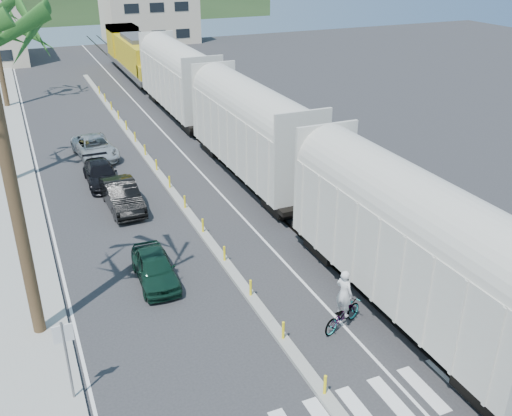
% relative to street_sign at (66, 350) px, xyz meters
% --- Properties ---
extents(ground, '(140.00, 140.00, 0.00)m').
position_rel_street_sign_xyz_m(ground, '(7.30, -2.00, -1.97)').
color(ground, '#28282B').
rests_on(ground, ground).
extents(sidewalk, '(3.00, 90.00, 0.15)m').
position_rel_street_sign_xyz_m(sidewalk, '(-1.20, 23.00, -1.90)').
color(sidewalk, gray).
rests_on(sidewalk, ground).
extents(rails, '(1.56, 100.00, 0.06)m').
position_rel_street_sign_xyz_m(rails, '(12.30, 26.00, -1.94)').
color(rails, black).
rests_on(rails, ground).
extents(median, '(0.45, 60.00, 0.85)m').
position_rel_street_sign_xyz_m(median, '(7.30, 17.96, -1.88)').
color(median, gray).
rests_on(median, ground).
extents(lane_markings, '(9.42, 90.00, 0.01)m').
position_rel_street_sign_xyz_m(lane_markings, '(5.15, 23.00, -1.97)').
color(lane_markings, silver).
rests_on(lane_markings, ground).
extents(freight_train, '(3.00, 60.94, 5.85)m').
position_rel_street_sign_xyz_m(freight_train, '(12.30, 20.43, 0.93)').
color(freight_train, beige).
rests_on(freight_train, ground).
extents(street_sign, '(0.60, 0.08, 3.00)m').
position_rel_street_sign_xyz_m(street_sign, '(0.00, 0.00, 0.00)').
color(street_sign, slate).
rests_on(street_sign, ground).
extents(buildings, '(38.00, 27.00, 10.00)m').
position_rel_street_sign_xyz_m(buildings, '(0.89, 69.66, 2.39)').
color(buildings, beige).
rests_on(buildings, ground).
extents(car_lead, '(1.83, 3.99, 1.32)m').
position_rel_street_sign_xyz_m(car_lead, '(4.10, 5.78, -1.31)').
color(car_lead, '#0F2F22').
rests_on(car_lead, ground).
extents(car_second, '(1.89, 4.67, 1.50)m').
position_rel_street_sign_xyz_m(car_second, '(4.30, 13.55, -1.22)').
color(car_second, black).
rests_on(car_second, ground).
extents(car_third, '(1.82, 4.36, 1.26)m').
position_rel_street_sign_xyz_m(car_third, '(3.85, 17.49, -1.34)').
color(car_third, black).
rests_on(car_third, ground).
extents(car_rear, '(3.23, 5.40, 1.38)m').
position_rel_street_sign_xyz_m(car_rear, '(4.26, 22.29, -1.28)').
color(car_rear, '#B8BBBD').
rests_on(car_rear, ground).
extents(cyclist, '(2.20, 2.58, 2.44)m').
position_rel_street_sign_xyz_m(cyclist, '(9.70, -0.08, -1.21)').
color(cyclist, '#9EA0A5').
rests_on(cyclist, ground).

